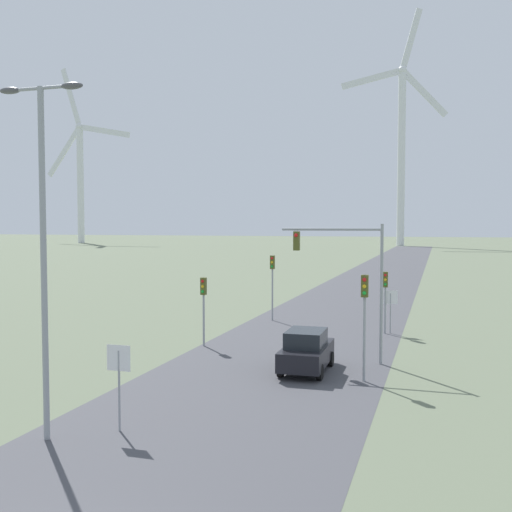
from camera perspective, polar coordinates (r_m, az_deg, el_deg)
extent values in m
cube|color=#47474C|center=(57.01, 9.96, -3.42)|extent=(10.00, 240.00, 0.01)
cylinder|color=#93999E|center=(18.58, -19.56, -0.87)|extent=(0.18, 0.18, 10.36)
cylinder|color=#93999E|center=(18.95, -19.85, 14.80)|extent=(2.10, 0.10, 0.10)
ellipsoid|color=#4C4C51|center=(19.59, -22.38, 14.36)|extent=(0.70, 0.32, 0.20)
ellipsoid|color=#4C4C51|center=(18.36, -17.13, 15.24)|extent=(0.70, 0.32, 0.20)
cylinder|color=#93999E|center=(19.35, -12.90, -12.41)|extent=(0.07, 0.07, 2.51)
cube|color=white|center=(19.09, -12.96, -9.45)|extent=(0.81, 0.01, 0.81)
cube|color=red|center=(19.11, -12.94, -9.44)|extent=(0.76, 0.02, 0.76)
cylinder|color=#93999E|center=(35.95, 12.68, -5.36)|extent=(0.07, 0.07, 2.35)
cube|color=white|center=(35.82, 12.69, -3.86)|extent=(0.81, 0.01, 0.81)
cube|color=red|center=(35.83, 12.69, -3.86)|extent=(0.76, 0.02, 0.76)
cylinder|color=#93999E|center=(31.56, -5.01, -5.32)|extent=(0.11, 0.11, 3.60)
cube|color=#4C511E|center=(31.39, -5.02, -2.88)|extent=(0.28, 0.24, 0.90)
sphere|color=red|center=(31.24, -5.12, -2.41)|extent=(0.16, 0.16, 0.16)
sphere|color=gold|center=(31.26, -5.11, -2.90)|extent=(0.16, 0.16, 0.16)
sphere|color=green|center=(31.29, -5.11, -3.40)|extent=(0.16, 0.16, 0.16)
cylinder|color=#93999E|center=(24.78, 10.28, -6.80)|extent=(0.11, 0.11, 4.35)
cube|color=#4C511E|center=(24.55, 10.32, -2.83)|extent=(0.28, 0.24, 0.90)
sphere|color=red|center=(24.39, 10.29, -2.23)|extent=(0.16, 0.16, 0.16)
sphere|color=gold|center=(24.41, 10.28, -2.86)|extent=(0.16, 0.16, 0.16)
sphere|color=green|center=(24.44, 10.27, -3.49)|extent=(0.16, 0.16, 0.16)
cylinder|color=#93999E|center=(39.65, 1.57, -3.07)|extent=(0.11, 0.11, 4.32)
cube|color=#4C511E|center=(39.50, 1.57, -0.60)|extent=(0.28, 0.24, 0.90)
sphere|color=red|center=(39.35, 1.52, -0.22)|extent=(0.16, 0.16, 0.16)
sphere|color=gold|center=(39.37, 1.52, -0.61)|extent=(0.16, 0.16, 0.16)
sphere|color=green|center=(39.39, 1.52, -1.00)|extent=(0.16, 0.16, 0.16)
cylinder|color=#93999E|center=(35.76, 12.20, -4.37)|extent=(0.11, 0.11, 3.62)
cube|color=#4C511E|center=(35.61, 12.23, -2.20)|extent=(0.28, 0.24, 0.90)
sphere|color=red|center=(35.45, 12.21, -1.79)|extent=(0.16, 0.16, 0.16)
sphere|color=gold|center=(35.48, 12.21, -2.22)|extent=(0.16, 0.16, 0.16)
sphere|color=green|center=(35.50, 12.20, -2.66)|extent=(0.16, 0.16, 0.16)
cylinder|color=#93999E|center=(27.78, 11.85, -3.61)|extent=(0.14, 0.14, 6.40)
cylinder|color=#93999E|center=(27.90, 7.15, 2.54)|extent=(4.65, 0.12, 0.12)
cube|color=#4C511E|center=(28.24, 3.89, 1.45)|extent=(0.28, 0.24, 0.90)
sphere|color=red|center=(28.10, 3.83, 1.99)|extent=(0.18, 0.18, 0.18)
cube|color=black|center=(26.38, 4.84, -9.35)|extent=(1.89, 4.14, 0.80)
cube|color=#1E2328|center=(26.09, 4.78, -7.81)|extent=(1.61, 2.13, 0.70)
cylinder|color=black|center=(27.86, 3.72, -9.52)|extent=(0.22, 0.66, 0.66)
cylinder|color=black|center=(27.53, 7.12, -9.69)|extent=(0.22, 0.66, 0.66)
cylinder|color=black|center=(25.45, 2.37, -10.72)|extent=(0.22, 0.66, 0.66)
cylinder|color=black|center=(25.10, 6.09, -10.94)|extent=(0.22, 0.66, 0.66)
cylinder|color=silver|center=(211.33, -16.37, 6.49)|extent=(2.20, 2.20, 38.95)
sphere|color=silver|center=(213.43, -16.45, 11.71)|extent=(2.60, 2.60, 2.60)
cube|color=silver|center=(217.09, -17.83, 9.38)|extent=(14.57, 2.63, 16.43)
cube|color=silver|center=(206.30, -14.22, 11.47)|extent=(20.06, 3.43, 5.66)
cube|color=silver|center=(217.51, -17.20, 14.26)|extent=(8.25, 1.70, 19.73)
cylinder|color=silver|center=(181.13, 13.67, 8.99)|extent=(2.20, 2.20, 50.70)
sphere|color=silver|center=(185.50, 13.77, 16.80)|extent=(2.60, 2.60, 2.60)
cube|color=silver|center=(188.43, 14.57, 19.41)|extent=(6.13, 2.33, 17.28)
cube|color=silver|center=(183.08, 10.90, 16.24)|extent=(16.66, 5.59, 6.22)
cube|color=silver|center=(185.67, 15.79, 14.66)|extent=(13.11, 4.49, 13.60)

